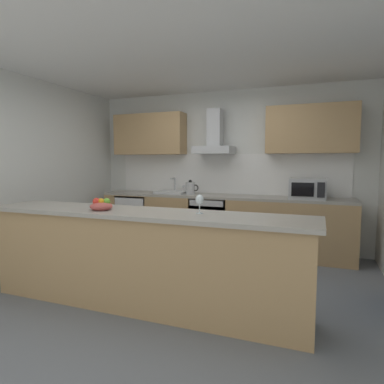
# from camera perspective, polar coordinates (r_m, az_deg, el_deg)

# --- Properties ---
(ground) EXTENTS (5.56, 4.89, 0.02)m
(ground) POSITION_cam_1_polar(r_m,az_deg,el_deg) (4.05, -1.96, -15.75)
(ground) COLOR slate
(ceiling) EXTENTS (5.56, 4.89, 0.02)m
(ceiling) POSITION_cam_1_polar(r_m,az_deg,el_deg) (3.95, -2.09, 22.47)
(ceiling) COLOR white
(wall_back) EXTENTS (5.56, 0.12, 2.60)m
(wall_back) POSITION_cam_1_polar(r_m,az_deg,el_deg) (5.68, 5.95, 3.85)
(wall_back) COLOR silver
(wall_back) RESTS_ON ground
(wall_left) EXTENTS (0.12, 4.89, 2.60)m
(wall_left) POSITION_cam_1_polar(r_m,az_deg,el_deg) (5.17, -26.69, 3.16)
(wall_left) COLOR silver
(wall_left) RESTS_ON ground
(backsplash_tile) EXTENTS (3.87, 0.02, 0.66)m
(backsplash_tile) POSITION_cam_1_polar(r_m,az_deg,el_deg) (5.61, 5.75, 3.12)
(backsplash_tile) COLOR white
(counter_back) EXTENTS (4.01, 0.60, 0.90)m
(counter_back) POSITION_cam_1_polar(r_m,az_deg,el_deg) (5.40, 4.80, -5.30)
(counter_back) COLOR tan
(counter_back) RESTS_ON ground
(counter_island) EXTENTS (3.35, 0.64, 0.96)m
(counter_island) POSITION_cam_1_polar(r_m,az_deg,el_deg) (3.38, -8.70, -11.24)
(counter_island) COLOR tan
(counter_island) RESTS_ON ground
(upper_cabinets) EXTENTS (3.96, 0.32, 0.70)m
(upper_cabinets) POSITION_cam_1_polar(r_m,az_deg,el_deg) (5.47, 5.37, 10.19)
(upper_cabinets) COLOR tan
(oven) EXTENTS (0.60, 0.62, 0.80)m
(oven) POSITION_cam_1_polar(r_m,az_deg,el_deg) (5.41, 3.38, -5.16)
(oven) COLOR slate
(oven) RESTS_ON ground
(refrigerator) EXTENTS (0.58, 0.60, 0.85)m
(refrigerator) POSITION_cam_1_polar(r_m,az_deg,el_deg) (5.97, -9.30, -4.57)
(refrigerator) COLOR white
(refrigerator) RESTS_ON ground
(microwave) EXTENTS (0.50, 0.38, 0.30)m
(microwave) POSITION_cam_1_polar(r_m,az_deg,el_deg) (5.06, 19.20, 0.56)
(microwave) COLOR #B7BABC
(microwave) RESTS_ON counter_back
(sink) EXTENTS (0.50, 0.40, 0.26)m
(sink) POSITION_cam_1_polar(r_m,az_deg,el_deg) (5.61, -3.47, 0.05)
(sink) COLOR silver
(sink) RESTS_ON counter_back
(kettle) EXTENTS (0.29, 0.15, 0.24)m
(kettle) POSITION_cam_1_polar(r_m,az_deg,el_deg) (5.43, -0.30, 0.69)
(kettle) COLOR #B7BABC
(kettle) RESTS_ON counter_back
(range_hood) EXTENTS (0.62, 0.45, 0.72)m
(range_hood) POSITION_cam_1_polar(r_m,az_deg,el_deg) (5.46, 3.88, 8.92)
(range_hood) COLOR #B7BABC
(wine_glass) EXTENTS (0.08, 0.08, 0.18)m
(wine_glass) POSITION_cam_1_polar(r_m,az_deg,el_deg) (3.07, 1.31, -1.44)
(wine_glass) COLOR silver
(wine_glass) RESTS_ON counter_island
(fruit_bowl) EXTENTS (0.22, 0.22, 0.13)m
(fruit_bowl) POSITION_cam_1_polar(r_m,az_deg,el_deg) (3.43, -15.30, -2.24)
(fruit_bowl) COLOR #B24C47
(fruit_bowl) RESTS_ON counter_island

